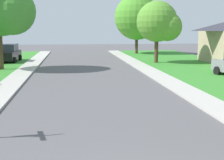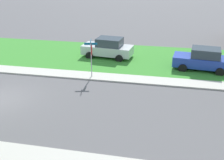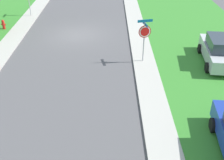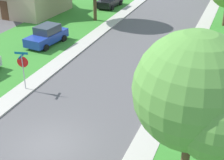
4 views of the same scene
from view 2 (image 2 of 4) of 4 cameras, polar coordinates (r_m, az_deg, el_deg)
sidewalk_west at (r=19.92m, az=16.93°, el=-0.80°), size 1.40×56.00×0.10m
lawn_west at (r=24.30m, az=16.11°, el=3.55°), size 8.00×56.00×0.08m
stop_sign_far_corner at (r=19.74m, az=-4.21°, el=5.65°), size 0.90×0.90×2.77m
car_silver_far_down_street at (r=24.33m, az=-0.82°, el=6.56°), size 2.39×4.47×1.76m
car_blue_across_road at (r=22.48m, az=18.05°, el=4.02°), size 2.40×4.48×1.76m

